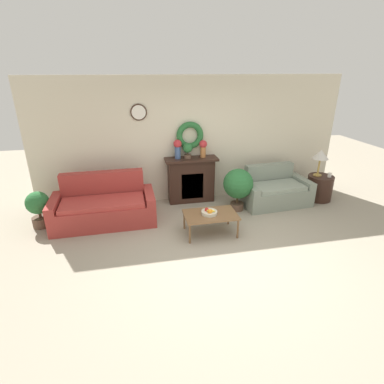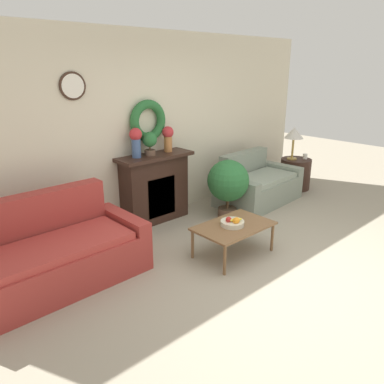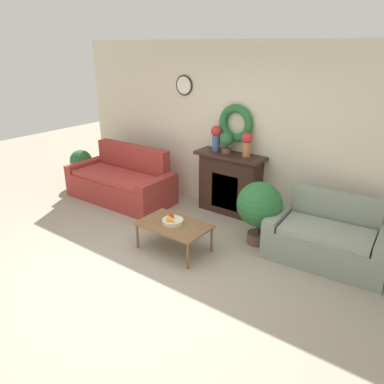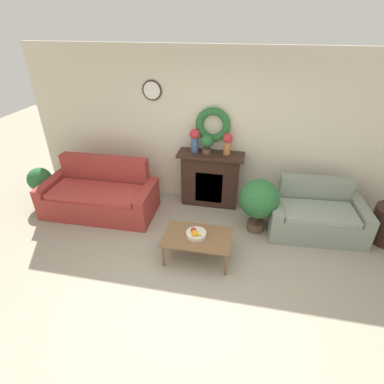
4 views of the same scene
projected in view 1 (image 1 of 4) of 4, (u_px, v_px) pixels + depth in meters
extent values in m
plane|color=#9E937F|center=(223.00, 256.00, 4.86)|extent=(16.00, 16.00, 0.00)
cube|color=beige|center=(192.00, 140.00, 6.56)|extent=(6.80, 0.06, 2.70)
cylinder|color=#382319|center=(139.00, 112.00, 6.06)|extent=(0.33, 0.02, 0.33)
cylinder|color=white|center=(139.00, 112.00, 6.05)|extent=(0.28, 0.01, 0.28)
torus|color=#286633|center=(190.00, 135.00, 6.41)|extent=(0.59, 0.13, 0.59)
cube|color=#331E16|center=(191.00, 181.00, 6.70)|extent=(1.01, 0.34, 0.96)
cube|color=black|center=(192.00, 186.00, 6.58)|extent=(0.48, 0.02, 0.58)
cube|color=orange|center=(192.00, 189.00, 6.60)|extent=(0.39, 0.01, 0.32)
cube|color=#331E16|center=(191.00, 159.00, 6.47)|extent=(1.15, 0.41, 0.05)
cube|color=#9E332D|center=(104.00, 215.00, 5.73)|extent=(1.61, 0.73, 0.43)
cube|color=#9E332D|center=(104.00, 194.00, 6.04)|extent=(1.60, 0.22, 0.93)
cube|color=#9E332D|center=(56.00, 214.00, 5.62)|extent=(0.18, 0.91, 0.57)
cube|color=#9E332D|center=(150.00, 205.00, 5.97)|extent=(0.18, 0.91, 0.57)
cube|color=#AD3832|center=(103.00, 203.00, 5.63)|extent=(1.54, 0.67, 0.08)
cube|color=gray|center=(277.00, 197.00, 6.57)|extent=(1.18, 0.74, 0.40)
cube|color=gray|center=(268.00, 181.00, 6.87)|extent=(1.15, 0.27, 0.82)
cube|color=gray|center=(248.00, 195.00, 6.46)|extent=(0.23, 0.86, 0.54)
cube|color=gray|center=(300.00, 189.00, 6.79)|extent=(0.23, 0.86, 0.54)
cube|color=gray|center=(278.00, 186.00, 6.48)|extent=(1.13, 0.69, 0.08)
cube|color=brown|center=(211.00, 215.00, 5.38)|extent=(0.95, 0.61, 0.03)
cylinder|color=brown|center=(190.00, 234.00, 5.13)|extent=(0.04, 0.04, 0.37)
cylinder|color=brown|center=(238.00, 229.00, 5.29)|extent=(0.04, 0.04, 0.37)
cylinder|color=brown|center=(184.00, 220.00, 5.61)|extent=(0.04, 0.04, 0.37)
cylinder|color=brown|center=(228.00, 216.00, 5.77)|extent=(0.04, 0.04, 0.37)
cylinder|color=beige|center=(209.00, 213.00, 5.36)|extent=(0.29, 0.29, 0.06)
sphere|color=#B2231E|center=(207.00, 210.00, 5.35)|extent=(0.07, 0.07, 0.07)
sphere|color=orange|center=(210.00, 211.00, 5.28)|extent=(0.08, 0.08, 0.08)
sphere|color=orange|center=(211.00, 211.00, 5.29)|extent=(0.08, 0.08, 0.08)
ellipsoid|color=yellow|center=(211.00, 211.00, 5.31)|extent=(0.17, 0.11, 0.04)
cylinder|color=#331E16|center=(319.00, 188.00, 6.84)|extent=(0.56, 0.56, 0.57)
cylinder|color=#B28E42|center=(317.00, 175.00, 6.76)|extent=(0.18, 0.18, 0.02)
cylinder|color=#B28E42|center=(319.00, 167.00, 6.69)|extent=(0.04, 0.04, 0.37)
cone|color=silver|center=(321.00, 154.00, 6.58)|extent=(0.35, 0.35, 0.20)
cylinder|color=silver|center=(330.00, 175.00, 6.65)|extent=(0.08, 0.08, 0.10)
cylinder|color=#3D5684|center=(178.00, 153.00, 6.39)|extent=(0.12, 0.12, 0.26)
sphere|color=#B72D33|center=(178.00, 144.00, 6.32)|extent=(0.17, 0.17, 0.17)
cylinder|color=#AD6B38|center=(203.00, 152.00, 6.50)|extent=(0.12, 0.12, 0.22)
sphere|color=#B72D33|center=(203.00, 144.00, 6.43)|extent=(0.17, 0.17, 0.17)
cylinder|color=brown|center=(188.00, 156.00, 6.45)|extent=(0.16, 0.16, 0.08)
cylinder|color=#4C3823|center=(188.00, 153.00, 6.42)|extent=(0.02, 0.02, 0.06)
sphere|color=#286633|center=(188.00, 148.00, 6.37)|extent=(0.21, 0.21, 0.21)
cylinder|color=brown|center=(42.00, 222.00, 5.73)|extent=(0.32, 0.32, 0.19)
cylinder|color=#4C3823|center=(40.00, 214.00, 5.67)|extent=(0.05, 0.05, 0.12)
sphere|color=#286633|center=(37.00, 203.00, 5.58)|extent=(0.43, 0.43, 0.43)
cylinder|color=brown|center=(237.00, 206.00, 6.41)|extent=(0.28, 0.28, 0.16)
cylinder|color=#4C3823|center=(237.00, 199.00, 6.35)|extent=(0.05, 0.05, 0.17)
sphere|color=#286633|center=(238.00, 184.00, 6.22)|extent=(0.62, 0.62, 0.62)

